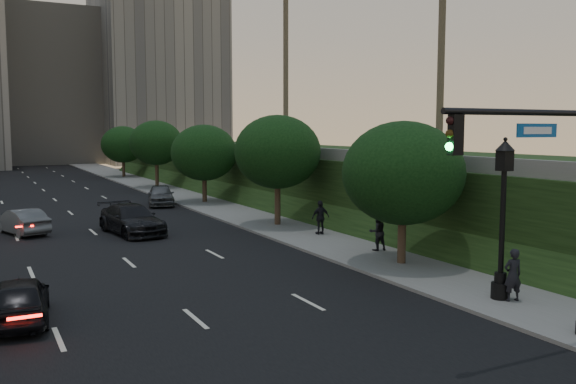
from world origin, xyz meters
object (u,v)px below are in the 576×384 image
street_lamp (502,226)px  pedestrian_a (513,275)px  sedan_mid_left (22,222)px  pedestrian_b (377,232)px  sedan_far_right (161,195)px  pedestrian_c (321,217)px  sedan_near_right (132,219)px  sedan_near_left (19,299)px  traffic_signal_mast (565,213)px

street_lamp → pedestrian_a: (0.15, -0.39, -1.60)m
sedan_mid_left → pedestrian_b: size_ratio=2.46×
sedan_mid_left → sedan_far_right: bearing=-157.4°
sedan_mid_left → pedestrian_c: 16.74m
sedan_near_right → sedan_far_right: (4.98, 11.85, -0.02)m
sedan_near_right → pedestrian_c: pedestrian_c is taller
pedestrian_a → sedan_far_right: bearing=-71.1°
sedan_mid_left → sedan_far_right: 13.90m
sedan_near_left → sedan_mid_left: sedan_mid_left is taller
traffic_signal_mast → sedan_near_right: (-6.16, 23.26, -2.85)m
street_lamp → sedan_near_right: bearing=112.1°
traffic_signal_mast → sedan_near_right: bearing=104.8°
traffic_signal_mast → sedan_mid_left: bearing=114.2°
sedan_near_left → pedestrian_c: bearing=-145.0°
sedan_far_right → pedestrian_a: (3.09, -31.72, 0.23)m
traffic_signal_mast → pedestrian_a: traffic_signal_mast is taller
traffic_signal_mast → pedestrian_a: bearing=60.7°
sedan_far_right → pedestrian_b: size_ratio=2.67×
street_lamp → sedan_mid_left: street_lamp is taller
pedestrian_b → pedestrian_a: bearing=88.3°
sedan_near_right → pedestrian_b: pedestrian_b is taller
pedestrian_b → pedestrian_c: (-0.12, 5.11, 0.03)m
street_lamp → pedestrian_b: bearing=82.3°
sedan_near_left → sedan_far_right: size_ratio=0.89×
traffic_signal_mast → sedan_near_left: 15.98m
pedestrian_a → traffic_signal_mast: bearing=74.0°
street_lamp → sedan_far_right: street_lamp is taller
sedan_mid_left → sedan_far_right: (10.49, 9.11, 0.09)m
street_lamp → pedestrian_a: street_lamp is taller
pedestrian_c → sedan_far_right: bearing=-78.5°
sedan_near_right → pedestrian_b: bearing=-58.3°
sedan_near_left → pedestrian_a: bearing=165.5°
street_lamp → pedestrian_b: 8.93m
pedestrian_a → pedestrian_b: 9.16m
pedestrian_a → street_lamp: bearing=-55.7°
traffic_signal_mast → street_lamp: traffic_signal_mast is taller
sedan_mid_left → pedestrian_a: bearing=102.6°
pedestrian_a → pedestrian_c: (0.91, 14.22, 0.04)m
sedan_near_right → pedestrian_a: (8.07, -19.88, 0.21)m
sedan_near_right → sedan_mid_left: bearing=145.1°
pedestrian_c → pedestrian_b: bearing=89.9°
sedan_far_right → pedestrian_a: pedestrian_a is taller
traffic_signal_mast → sedan_near_left: bearing=145.1°
sedan_far_right → sedan_mid_left: bearing=-125.3°
sedan_near_left → pedestrian_a: size_ratio=2.38×
sedan_near_left → sedan_near_right: sedan_near_right is taller
sedan_near_left → sedan_near_right: 15.77m
street_lamp → traffic_signal_mast: bearing=-114.9°
sedan_mid_left → pedestrian_c: pedestrian_c is taller
sedan_near_left → pedestrian_b: pedestrian_b is taller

